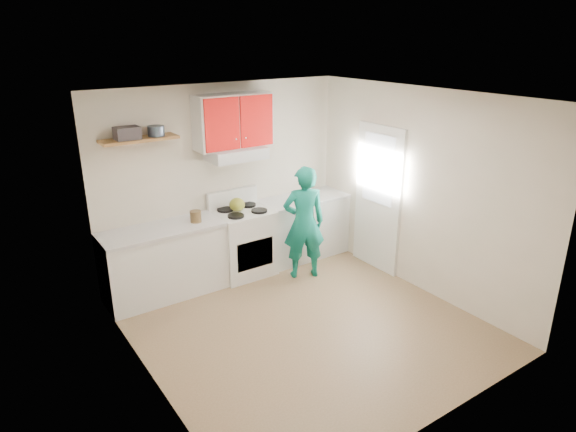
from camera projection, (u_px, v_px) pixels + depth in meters
floor at (304, 324)px, 5.86m from camera, size 3.80×3.80×0.00m
ceiling at (307, 97)px, 4.97m from camera, size 3.60×3.80×0.04m
back_wall at (223, 180)px, 6.89m from camera, size 3.60×0.04×2.60m
front_wall at (449, 290)px, 3.95m from camera, size 3.60×0.04×2.60m
left_wall at (142, 260)px, 4.46m from camera, size 0.04×3.80×2.60m
right_wall at (420, 192)px, 6.37m from camera, size 0.04×3.80×2.60m
door at (378, 199)px, 7.00m from camera, size 0.05×0.85×2.05m
door_glass at (378, 169)px, 6.84m from camera, size 0.01×0.55×0.95m
counter_left at (164, 262)px, 6.39m from camera, size 1.52×0.60×0.90m
counter_right at (303, 227)px, 7.55m from camera, size 1.32×0.60×0.90m
stove at (243, 242)px, 6.98m from camera, size 0.76×0.65×0.92m
range_hood at (236, 154)px, 6.63m from camera, size 0.76×0.44×0.15m
upper_cabinets at (233, 121)px, 6.53m from camera, size 1.02×0.33×0.70m
shelf at (139, 139)px, 5.91m from camera, size 0.90×0.30×0.04m
books at (127, 133)px, 5.79m from camera, size 0.28×0.20×0.15m
tin at (156, 131)px, 5.98m from camera, size 0.25×0.25×0.12m
kettle at (237, 204)px, 6.80m from camera, size 0.23×0.23×0.18m
crock at (196, 217)px, 6.41m from camera, size 0.19×0.19×0.17m
cutting_board at (283, 205)px, 7.11m from camera, size 0.34×0.29×0.02m
silicone_mat at (317, 197)px, 7.45m from camera, size 0.32×0.29×0.01m
person at (304, 223)px, 6.78m from camera, size 0.68×0.57×1.57m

